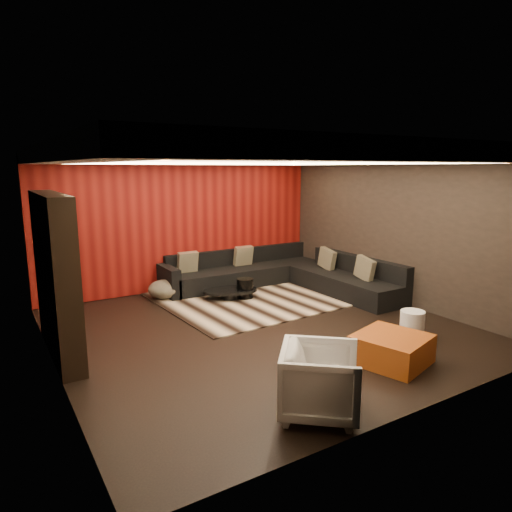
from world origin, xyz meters
TOP-DOWN VIEW (x-y plane):
  - floor at (0.00, 0.00)m, footprint 6.00×6.00m
  - ceiling at (0.00, 0.00)m, footprint 6.00×6.00m
  - wall_back at (0.00, 3.01)m, footprint 6.00×0.02m
  - wall_left at (-3.01, 0.00)m, footprint 0.02×6.00m
  - wall_right at (3.01, 0.00)m, footprint 0.02×6.00m
  - red_feature_wall at (0.00, 2.97)m, footprint 5.98×0.05m
  - soffit_back at (0.00, 2.70)m, footprint 6.00×0.60m
  - soffit_front at (0.00, -2.70)m, footprint 6.00×0.60m
  - soffit_left at (-2.70, 0.00)m, footprint 0.60×4.80m
  - soffit_right at (2.70, 0.00)m, footprint 0.60×4.80m
  - cove_back at (0.00, 2.36)m, footprint 4.80×0.08m
  - cove_front at (0.00, -2.36)m, footprint 4.80×0.08m
  - cove_left at (-2.36, 0.00)m, footprint 0.08×4.80m
  - cove_right at (2.36, 0.00)m, footprint 0.08×4.80m
  - tv_surround at (-2.85, 0.60)m, footprint 0.30×2.00m
  - tv_screen at (-2.69, 0.60)m, footprint 0.04×1.30m
  - tv_shelf at (-2.69, 0.60)m, footprint 0.04×1.60m
  - rug at (1.06, 1.55)m, footprint 4.16×3.22m
  - coffee_table at (0.39, 1.71)m, footprint 1.33×1.33m
  - drum_stool at (0.65, 1.58)m, footprint 0.40×0.40m
  - striped_pouf at (-0.69, 2.40)m, footprint 0.78×0.78m
  - white_side_table at (1.68, -1.59)m, footprint 0.37×0.37m
  - orange_ottoman at (0.79, -2.00)m, footprint 1.05×1.05m
  - armchair at (-0.83, -2.50)m, footprint 1.12×1.12m
  - sectional_sofa at (1.73, 1.86)m, footprint 3.65×3.50m
  - throw_pillows at (1.58, 1.77)m, footprint 2.93×2.70m

SIDE VIEW (x-z plane):
  - floor at x=0.00m, z-range -0.02..0.00m
  - rug at x=1.06m, z-range 0.00..0.02m
  - coffee_table at x=0.39m, z-range 0.02..0.20m
  - orange_ottoman at x=0.79m, z-range 0.00..0.38m
  - striped_pouf at x=-0.69m, z-range 0.02..0.37m
  - drum_stool at x=0.65m, z-range 0.02..0.40m
  - white_side_table at x=1.68m, z-range 0.00..0.44m
  - sectional_sofa at x=1.73m, z-range -0.11..0.64m
  - armchair at x=-0.83m, z-range 0.00..0.73m
  - throw_pillows at x=1.58m, z-range 0.37..0.87m
  - tv_shelf at x=-2.69m, z-range 0.68..0.72m
  - tv_surround at x=-2.85m, z-range 0.00..2.20m
  - wall_back at x=0.00m, z-range 0.00..2.80m
  - wall_left at x=-3.01m, z-range 0.00..2.80m
  - wall_right at x=3.01m, z-range 0.00..2.80m
  - red_feature_wall at x=0.00m, z-range 0.01..2.79m
  - tv_screen at x=-2.69m, z-range 1.05..1.85m
  - cove_back at x=0.00m, z-range 2.58..2.62m
  - cove_front at x=0.00m, z-range 2.58..2.62m
  - cove_left at x=-2.36m, z-range 2.58..2.62m
  - cove_right at x=2.36m, z-range 2.58..2.62m
  - soffit_back at x=0.00m, z-range 2.58..2.80m
  - soffit_front at x=0.00m, z-range 2.58..2.80m
  - soffit_left at x=-2.70m, z-range 2.58..2.80m
  - soffit_right at x=2.70m, z-range 2.58..2.80m
  - ceiling at x=0.00m, z-range 2.80..2.82m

